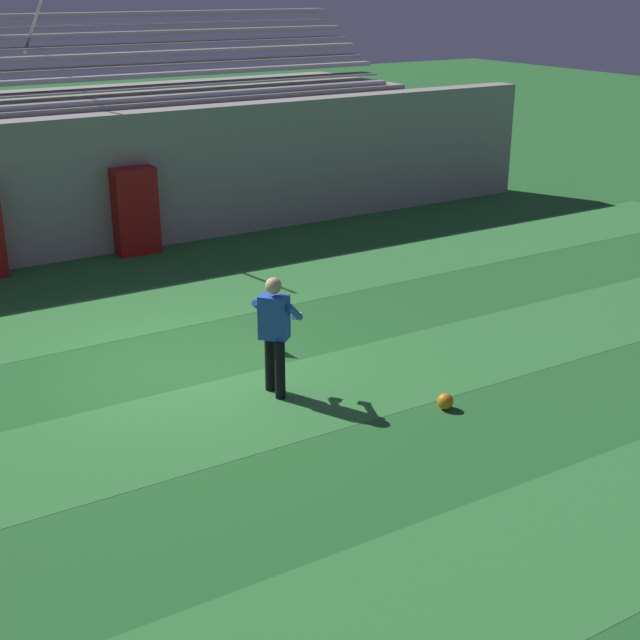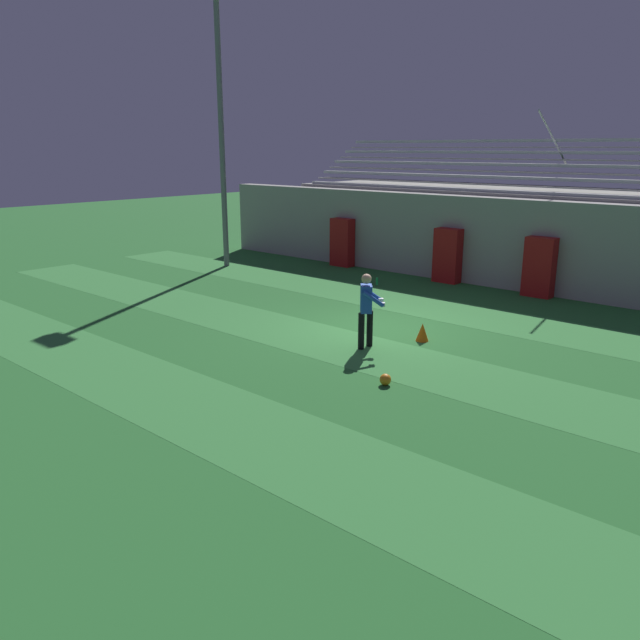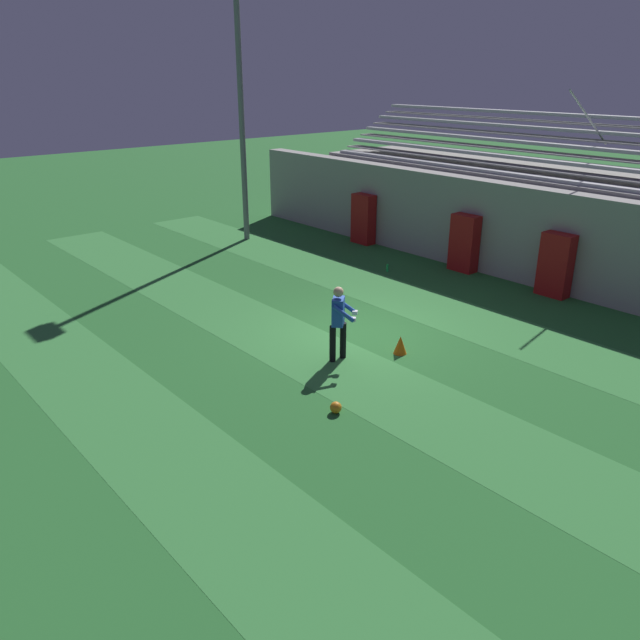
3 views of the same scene
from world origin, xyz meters
name	(u,v)px [view 1 (image 1 of 3)]	position (x,y,z in m)	size (l,w,h in m)	color
ground_plane	(185,369)	(0.00, 0.00, 0.00)	(80.00, 80.00, 0.00)	#286B2D
turf_stripe_near	(448,595)	(0.00, -6.00, 0.00)	(28.00, 2.16, 0.01)	#38843D
turf_stripe_mid	(237,413)	(0.00, -1.68, 0.00)	(28.00, 2.16, 0.01)	#38843D
turf_stripe_far	(122,314)	(0.00, 2.64, 0.00)	(28.00, 2.16, 0.01)	#38843D
back_wall	(49,190)	(0.00, 6.50, 1.40)	(24.00, 0.60, 2.80)	#999691
padding_pillar_gate_right	(136,211)	(1.55, 5.95, 0.89)	(0.87, 0.44, 1.78)	maroon
bleacher_stand	(19,165)	(0.00, 8.84, 1.50)	(18.00, 4.05, 5.43)	#999691
goalkeeper	(275,328)	(0.73, -1.41, 0.95)	(0.73, 0.74, 1.67)	black
soccer_ball	(445,401)	(2.40, -3.00, 0.11)	(0.22, 0.22, 0.22)	orange
traffic_cone	(275,340)	(1.40, -0.16, 0.21)	(0.30, 0.30, 0.42)	orange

